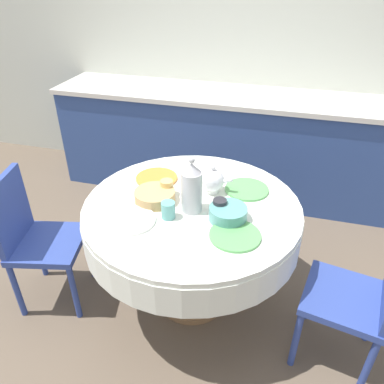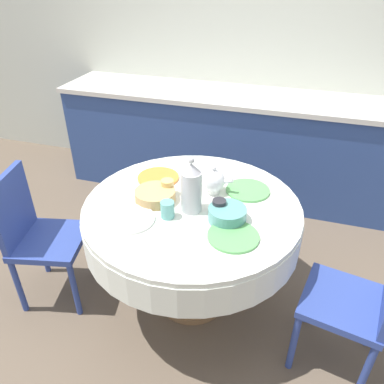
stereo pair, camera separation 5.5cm
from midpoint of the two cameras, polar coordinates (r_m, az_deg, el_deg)
ground_plane at (r=2.58m, az=0.64°, el=-15.85°), size 12.00×12.00×0.00m
wall_back at (r=3.54m, az=9.82°, el=21.65°), size 7.00×0.05×2.60m
kitchen_counter at (r=3.47m, az=7.71°, el=7.14°), size 3.24×0.64×0.93m
dining_table at (r=2.16m, az=0.74°, el=-4.66°), size 1.22×1.22×0.75m
chair_left at (r=2.09m, az=25.27°, el=-14.48°), size 0.47×0.47×0.89m
chair_right at (r=2.47m, az=-22.00°, el=-5.67°), size 0.48×0.48×0.89m
plate_near_left at (r=1.98m, az=-8.57°, el=-4.12°), size 0.26×0.26×0.01m
cup_near_left at (r=1.96m, az=-2.95°, el=-2.70°), size 0.07×0.07×0.09m
plate_near_right at (r=1.86m, az=7.16°, el=-6.71°), size 0.26×0.26×0.01m
cup_near_right at (r=1.98m, az=4.94°, el=-2.41°), size 0.07×0.07×0.09m
plate_far_left at (r=2.33m, az=-4.50°, el=2.21°), size 0.26×0.26×0.01m
cup_far_left at (r=2.15m, az=-3.02°, el=0.72°), size 0.07×0.07×0.09m
plate_far_right at (r=2.22m, az=9.20°, el=0.27°), size 0.26×0.26×0.01m
cup_far_right at (r=2.17m, az=4.02°, el=0.98°), size 0.07×0.07×0.09m
coffee_carafe at (r=1.96m, az=0.70°, el=0.65°), size 0.11×0.11×0.32m
teapot at (r=2.16m, az=4.07°, el=1.74°), size 0.18×0.13×0.17m
bread_basket at (r=2.11m, az=-4.88°, el=-0.51°), size 0.23×0.23×0.06m
fruit_bowl at (r=1.95m, az=6.21°, el=-3.39°), size 0.20×0.20×0.07m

